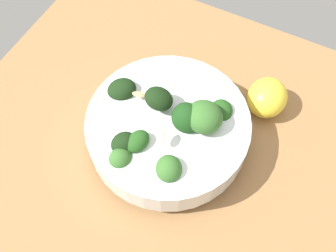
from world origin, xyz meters
The scene contains 3 objects.
ground_plane centered at (0.00, 0.00, -1.97)cm, with size 62.55×62.55×3.94cm, color #996D42.
bowl_of_broccoli centered at (2.04, -5.20, 3.65)cm, with size 20.73×20.73×9.23cm.
lemon_wedge centered at (-7.52, -16.26, 2.45)cm, with size 6.09×5.40×4.91cm, color yellow.
Camera 1 is at (-9.28, 16.93, 47.56)cm, focal length 42.34 mm.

